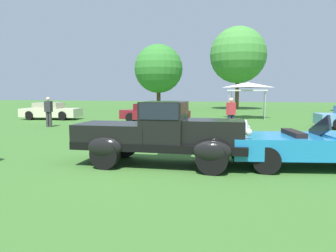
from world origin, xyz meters
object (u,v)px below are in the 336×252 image
at_px(show_car_burgundy, 153,113).
at_px(spectator_by_row, 49,111).
at_px(show_car_cream, 51,111).
at_px(feature_pickup_truck, 162,133).
at_px(canopy_tent_left_field, 248,86).
at_px(spectator_between_cars, 231,114).
at_px(neighbor_convertible, 313,145).

relative_size(show_car_burgundy, spectator_by_row, 2.78).
bearing_deg(show_car_cream, spectator_by_row, -54.55).
relative_size(feature_pickup_truck, canopy_tent_left_field, 1.66).
distance_m(feature_pickup_truck, canopy_tent_left_field, 16.50).
relative_size(show_car_cream, spectator_by_row, 2.56).
xyz_separation_m(spectator_between_cars, spectator_by_row, (-10.09, -0.42, 0.00)).
height_order(neighbor_convertible, spectator_between_cars, spectator_between_cars).
bearing_deg(canopy_tent_left_field, show_car_burgundy, -138.24).
distance_m(neighbor_convertible, canopy_tent_left_field, 15.72).
bearing_deg(show_car_cream, neighbor_convertible, -33.96).
height_order(show_car_burgundy, spectator_by_row, spectator_by_row).
xyz_separation_m(show_car_cream, canopy_tent_left_field, (13.76, 4.87, 1.82)).
bearing_deg(spectator_by_row, neighbor_convertible, -26.36).
bearing_deg(canopy_tent_left_field, show_car_cream, -160.51).
height_order(feature_pickup_truck, show_car_cream, feature_pickup_truck).
xyz_separation_m(feature_pickup_truck, show_car_cream, (-11.91, 11.45, -0.27)).
bearing_deg(neighbor_convertible, show_car_cream, 146.04).
bearing_deg(show_car_burgundy, spectator_by_row, -140.44).
bearing_deg(spectator_between_cars, neighbor_convertible, -68.90).
bearing_deg(feature_pickup_truck, spectator_by_row, 141.11).
xyz_separation_m(spectator_by_row, canopy_tent_left_field, (10.67, 9.20, 1.51)).
distance_m(neighbor_convertible, show_car_burgundy, 12.93).
distance_m(neighbor_convertible, spectator_by_row, 14.15).
distance_m(feature_pickup_truck, spectator_by_row, 11.34).
distance_m(feature_pickup_truck, spectator_between_cars, 7.64).
relative_size(show_car_cream, spectator_between_cars, 2.56).
distance_m(show_car_cream, show_car_burgundy, 7.99).
bearing_deg(feature_pickup_truck, neighbor_convertible, 12.24).
relative_size(feature_pickup_truck, neighbor_convertible, 1.04).
height_order(feature_pickup_truck, spectator_between_cars, feature_pickup_truck).
height_order(neighbor_convertible, spectator_by_row, spectator_by_row).
xyz_separation_m(neighbor_convertible, canopy_tent_left_field, (-2.01, 15.48, 1.84)).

